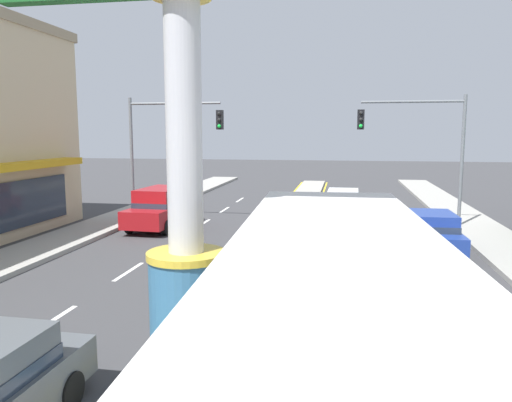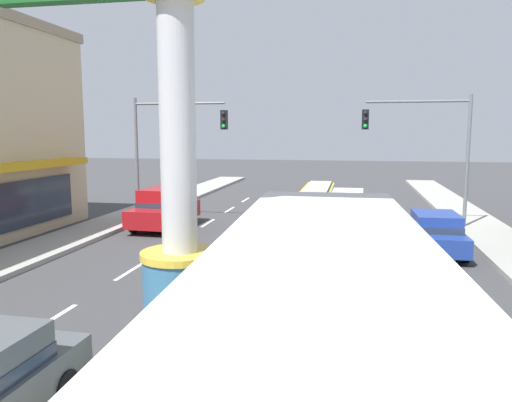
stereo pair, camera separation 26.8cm
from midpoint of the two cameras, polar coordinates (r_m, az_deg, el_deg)
median_strip at (r=19.82m, az=3.00°, el=-5.04°), size 1.88×52.00×0.14m
sidewalk_left at (r=21.08m, az=-22.24°, el=-4.78°), size 2.45×60.00×0.18m
lane_markings at (r=18.53m, az=2.40°, el=-6.16°), size 8.62×52.00×0.01m
district_sign at (r=8.29m, az=-8.01°, el=5.22°), size 6.84×1.35×8.14m
traffic_light_left_side at (r=25.13m, az=-9.64°, el=7.20°), size 4.86×0.46×6.20m
traffic_light_right_side at (r=24.35m, az=19.46°, el=6.85°), size 4.86×0.46×6.20m
suv_near_right_lane at (r=23.89m, az=-10.08°, el=-0.70°), size 2.13×4.68×1.90m
sedan_near_left_lane at (r=19.84m, az=20.18°, el=-3.38°), size 1.91×4.34×1.53m
bus_mid_left_lane at (r=5.47m, az=9.04°, el=-20.96°), size 3.09×11.31×3.26m
sedan_far_left_oncoming at (r=26.40m, az=10.76°, el=-0.34°), size 1.91×4.34×1.53m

